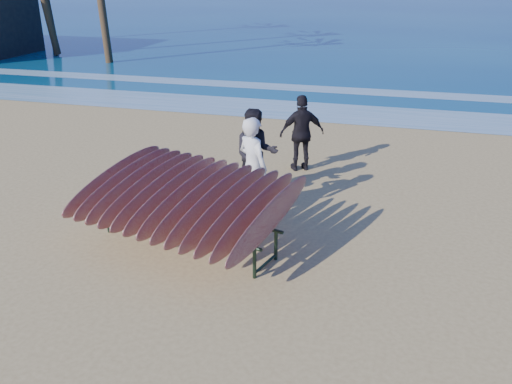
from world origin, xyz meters
TOP-DOWN VIEW (x-y plane):
  - ground at (0.00, 0.00)m, footprint 120.00×120.00m
  - ocean at (0.00, 55.00)m, footprint 160.00×160.00m
  - foam_near at (0.00, 10.00)m, footprint 160.00×160.00m
  - foam_far at (0.00, 13.50)m, footprint 160.00×160.00m
  - surfboard_rack at (-1.08, 0.49)m, footprint 3.71×3.25m
  - person_white at (-0.39, 2.00)m, footprint 0.81×0.74m
  - person_dark_a at (-0.55, 2.76)m, footprint 1.06×0.95m
  - person_dark_b at (0.01, 4.58)m, footprint 1.09×0.82m

SIDE VIEW (x-z plane):
  - ground at x=0.00m, z-range 0.00..0.00m
  - ocean at x=0.00m, z-range 0.01..0.01m
  - foam_far at x=0.00m, z-range 0.01..0.01m
  - foam_near at x=0.00m, z-range 0.01..0.01m
  - surfboard_rack at x=-1.08m, z-range 0.18..1.53m
  - person_dark_b at x=0.01m, z-range 0.00..1.72m
  - person_dark_a at x=-0.55m, z-range 0.00..1.80m
  - person_white at x=-0.39m, z-range 0.00..1.85m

